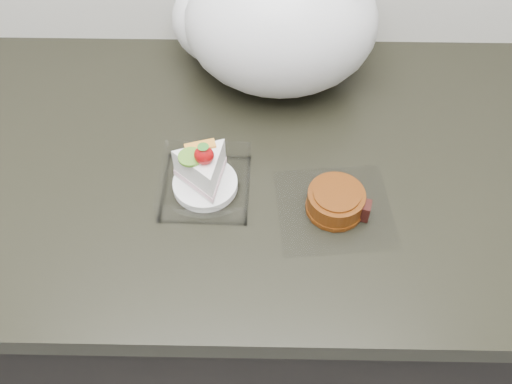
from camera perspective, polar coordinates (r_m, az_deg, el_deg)
name	(u,v)px	position (r m, az deg, el deg)	size (l,w,h in m)	color
counter	(220,289)	(1.31, -3.59, -9.69)	(2.04, 0.64, 0.90)	black
cake_tray	(204,177)	(0.87, -5.18, 1.51)	(0.14, 0.14, 0.11)	white
mooncake_wrap	(336,203)	(0.86, 8.04, -1.09)	(0.19, 0.18, 0.04)	white
plastic_bag	(270,22)	(1.00, 1.38, 16.60)	(0.40, 0.33, 0.30)	white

